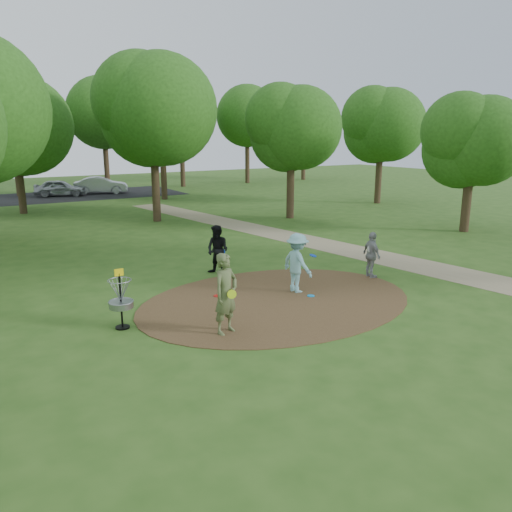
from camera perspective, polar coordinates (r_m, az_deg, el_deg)
ground at (r=14.65m, az=2.48°, el=-5.13°), size 100.00×100.00×0.00m
dirt_clearing at (r=14.65m, az=2.48°, el=-5.09°), size 8.40×8.40×0.02m
footpath at (r=20.21m, az=14.65°, el=-0.26°), size 7.55×39.89×0.01m
parking_lot at (r=42.87m, az=-18.39°, el=6.69°), size 14.00×8.00×0.01m
player_observer_with_disc at (r=12.05m, az=-3.47°, el=-4.34°), size 0.85×0.71×2.00m
player_throwing_with_disc at (r=15.25m, az=4.74°, el=-0.80°), size 1.16×1.24×1.84m
player_walking_with_disc at (r=17.22m, az=-4.40°, el=0.68°), size 0.96×1.04×1.72m
player_waiting_with_disc at (r=17.22m, az=13.08°, el=0.11°), size 0.57×0.98×1.57m
disc_ground_blue at (r=15.08m, az=6.29°, el=-4.54°), size 0.22×0.22×0.02m
disc_ground_red at (r=15.03m, az=-4.45°, el=-4.56°), size 0.22×0.22×0.02m
car_left at (r=42.39m, az=-21.49°, el=7.26°), size 4.13×2.67×1.31m
car_right at (r=43.06m, az=-17.30°, el=7.72°), size 4.45×2.73×1.38m
disc_golf_basket at (r=12.81m, az=-15.23°, el=-4.30°), size 0.63×0.63×1.54m
tree_ring at (r=21.26m, az=-8.88°, el=14.94°), size 37.14×45.52×9.00m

